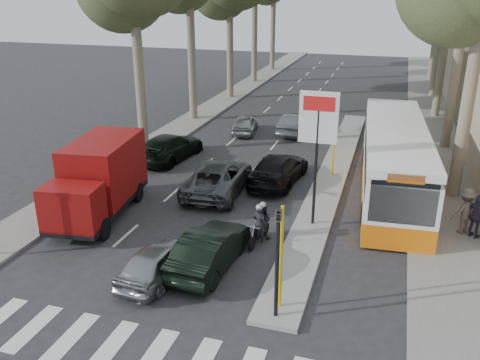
% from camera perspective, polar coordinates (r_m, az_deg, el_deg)
% --- Properties ---
extents(ground, '(120.00, 120.00, 0.00)m').
position_cam_1_polar(ground, '(17.74, -5.27, -10.71)').
color(ground, '#28282B').
rests_on(ground, ground).
extents(sidewalk_right, '(3.20, 70.00, 0.12)m').
position_cam_1_polar(sidewalk_right, '(40.03, 20.64, 6.42)').
color(sidewalk_right, gray).
rests_on(sidewalk_right, ground).
extents(median_left, '(2.40, 64.00, 0.12)m').
position_cam_1_polar(median_left, '(45.08, -1.22, 9.31)').
color(median_left, gray).
rests_on(median_left, ground).
extents(traffic_island, '(1.50, 26.00, 0.16)m').
position_cam_1_polar(traffic_island, '(26.66, 10.29, 0.49)').
color(traffic_island, gray).
rests_on(traffic_island, ground).
extents(billboard, '(1.50, 12.10, 5.60)m').
position_cam_1_polar(billboard, '(19.86, 8.67, 4.43)').
color(billboard, yellow).
rests_on(billboard, ground).
extents(traffic_light_island, '(0.16, 0.41, 3.60)m').
position_cam_1_polar(traffic_light_island, '(14.39, 4.25, -7.38)').
color(traffic_light_island, black).
rests_on(traffic_light_island, ground).
extents(silver_hatchback, '(1.78, 3.81, 1.26)m').
position_cam_1_polar(silver_hatchback, '(17.50, -9.25, -9.00)').
color(silver_hatchback, '#989B9F').
rests_on(silver_hatchback, ground).
extents(dark_hatchback, '(1.77, 4.44, 1.44)m').
position_cam_1_polar(dark_hatchback, '(17.87, -3.40, -7.73)').
color(dark_hatchback, black).
rests_on(dark_hatchback, ground).
extents(queue_car_a, '(2.77, 5.46, 1.48)m').
position_cam_1_polar(queue_car_a, '(24.16, -2.50, 0.29)').
color(queue_car_a, '#4A4D51').
rests_on(queue_car_a, ground).
extents(queue_car_b, '(2.49, 5.18, 1.45)m').
position_cam_1_polar(queue_car_b, '(25.34, 4.31, 1.24)').
color(queue_car_b, black).
rests_on(queue_car_b, ground).
extents(queue_car_c, '(1.92, 3.74, 1.22)m').
position_cam_1_polar(queue_car_c, '(33.98, 0.58, 6.29)').
color(queue_car_c, '#999DA1').
rests_on(queue_car_c, ground).
extents(queue_car_d, '(1.63, 4.07, 1.32)m').
position_cam_1_polar(queue_car_d, '(34.01, 6.14, 6.27)').
color(queue_car_d, '#52555A').
rests_on(queue_car_d, ground).
extents(queue_car_e, '(2.67, 5.27, 1.47)m').
position_cam_1_polar(queue_car_e, '(28.96, -7.89, 3.68)').
color(queue_car_e, black).
rests_on(queue_car_e, ground).
extents(red_truck, '(3.02, 6.22, 3.19)m').
position_cam_1_polar(red_truck, '(22.26, -15.53, 0.24)').
color(red_truck, black).
rests_on(red_truck, ground).
extents(city_bus, '(3.51, 12.43, 3.23)m').
position_cam_1_polar(city_bus, '(24.83, 16.91, 2.32)').
color(city_bus, orange).
rests_on(city_bus, ground).
extents(motorcycle, '(0.77, 1.90, 1.62)m').
position_cam_1_polar(motorcycle, '(19.61, 2.36, -4.89)').
color(motorcycle, black).
rests_on(motorcycle, ground).
extents(pedestrian_near, '(1.13, 1.02, 1.76)m').
position_cam_1_polar(pedestrian_near, '(21.56, 25.06, -3.74)').
color(pedestrian_near, '#382D44').
rests_on(pedestrian_near, sidewalk_right).
extents(pedestrian_far, '(1.29, 1.16, 1.87)m').
position_cam_1_polar(pedestrian_far, '(21.74, 23.93, -3.18)').
color(pedestrian_far, brown).
rests_on(pedestrian_far, sidewalk_right).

